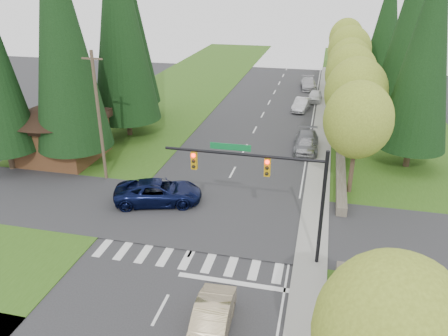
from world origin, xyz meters
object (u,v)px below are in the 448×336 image
(suv_navy, at_px, (158,192))
(parked_car_e, at_px, (309,84))
(parked_car_b, at_px, (306,142))
(parked_car_c, at_px, (301,105))
(sedan_champagne, at_px, (211,323))
(parked_car_d, at_px, (315,96))
(parked_car_a, at_px, (307,145))

(suv_navy, relative_size, parked_car_e, 1.18)
(suv_navy, xyz_separation_m, parked_car_b, (9.52, 12.81, -0.08))
(parked_car_b, distance_m, parked_car_c, 12.86)
(sedan_champagne, bearing_deg, parked_car_d, 83.36)
(suv_navy, bearing_deg, parked_car_e, -29.34)
(parked_car_d, bearing_deg, parked_car_e, 101.62)
(sedan_champagne, relative_size, suv_navy, 0.75)
(parked_car_a, relative_size, parked_car_b, 0.82)
(suv_navy, height_order, parked_car_b, suv_navy)
(parked_car_c, height_order, parked_car_e, parked_car_e)
(parked_car_e, bearing_deg, parked_car_d, -87.78)
(sedan_champagne, xyz_separation_m, parked_car_b, (2.74, 24.04, 0.01))
(parked_car_b, height_order, parked_car_e, parked_car_b)
(sedan_champagne, relative_size, parked_car_c, 1.04)
(parked_car_c, distance_m, parked_car_e, 11.08)
(sedan_champagne, bearing_deg, parked_car_b, 80.73)
(parked_car_d, bearing_deg, parked_car_b, -88.54)
(sedan_champagne, bearing_deg, suv_navy, 118.37)
(suv_navy, relative_size, parked_car_d, 1.50)
(sedan_champagne, relative_size, parked_car_a, 1.05)
(parked_car_a, bearing_deg, parked_car_d, 90.61)
(parked_car_b, xyz_separation_m, parked_car_d, (0.05, 17.27, -0.08))
(parked_car_e, bearing_deg, suv_navy, -110.68)
(parked_car_e, bearing_deg, sedan_champagne, -99.70)
(parked_car_a, bearing_deg, parked_car_b, 94.81)
(parked_car_c, bearing_deg, parked_car_b, -76.04)
(parked_car_b, distance_m, parked_car_e, 23.89)
(parked_car_a, bearing_deg, suv_navy, -127.83)
(sedan_champagne, height_order, parked_car_c, sedan_champagne)
(parked_car_a, distance_m, parked_car_b, 0.74)
(parked_car_c, height_order, parked_car_d, parked_car_c)
(sedan_champagne, distance_m, parked_car_b, 24.19)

